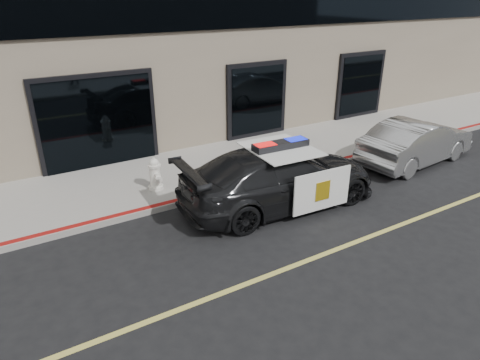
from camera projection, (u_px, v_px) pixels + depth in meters
ground at (257, 280)px, 8.04m from camera, size 120.00×120.00×0.00m
sidewalk_n at (156, 179)px, 12.11m from camera, size 60.00×3.50×0.15m
police_car at (279, 177)px, 10.58m from camera, size 2.65×5.34×1.68m
silver_sedan at (417, 142)px, 13.20m from camera, size 2.25×4.47×1.38m
fire_hydrant at (155, 175)px, 11.20m from camera, size 0.39×0.55×0.87m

